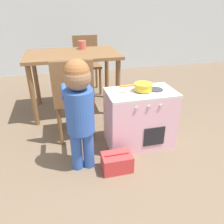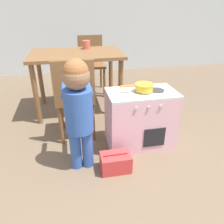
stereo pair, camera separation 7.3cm
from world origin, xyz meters
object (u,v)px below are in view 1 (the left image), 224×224
object	(u,v)px
dining_chair_near	(73,98)
dining_chair_far	(87,62)
play_kitchen	(140,118)
cup_on_table	(82,45)
toy_basket	(117,162)
dining_table	(73,62)
child_figure	(79,105)
toy_pot	(143,86)

from	to	relation	value
dining_chair_near	dining_chair_far	xyz separation A→B (m)	(0.32, 1.32, 0.00)
play_kitchen	cup_on_table	world-z (taller)	cup_on_table
cup_on_table	toy_basket	bearing A→B (deg)	-87.47
dining_chair_near	dining_chair_far	size ratio (longest dim) A/B	1.00
toy_basket	cup_on_table	bearing A→B (deg)	92.53
dining_table	dining_chair_near	world-z (taller)	dining_chair_near
dining_chair_far	cup_on_table	xyz separation A→B (m)	(-0.11, -0.45, 0.34)
dining_chair_far	toy_basket	bearing A→B (deg)	88.72
dining_table	dining_chair_far	distance (m)	0.72
play_kitchen	dining_table	distance (m)	1.11
toy_basket	dining_chair_far	size ratio (longest dim) A/B	0.30
cup_on_table	dining_chair_far	bearing A→B (deg)	76.58
dining_chair_far	dining_table	bearing A→B (deg)	68.63
toy_basket	dining_table	xyz separation A→B (m)	(-0.21, 1.25, 0.55)
dining_table	dining_chair_far	bearing A→B (deg)	68.63
dining_table	dining_chair_near	bearing A→B (deg)	-95.76
dining_chair_far	child_figure	bearing A→B (deg)	80.19
play_kitchen	toy_basket	distance (m)	0.50
toy_basket	cup_on_table	distance (m)	1.62
child_figure	cup_on_table	xyz separation A→B (m)	(0.20, 1.34, 0.20)
dining_table	dining_chair_near	xyz separation A→B (m)	(-0.07, -0.67, -0.18)
dining_chair_far	toy_pot	bearing A→B (deg)	100.29
dining_table	dining_chair_far	xyz separation A→B (m)	(0.25, 0.65, -0.18)
toy_pot	child_figure	world-z (taller)	child_figure
toy_basket	toy_pot	bearing A→B (deg)	45.91
toy_pot	toy_basket	distance (m)	0.70
child_figure	cup_on_table	distance (m)	1.37
dining_chair_near	toy_pot	bearing A→B (deg)	-21.96
toy_pot	dining_chair_far	bearing A→B (deg)	100.29
child_figure	dining_chair_far	bearing A→B (deg)	80.19
toy_basket	dining_chair_near	bearing A→B (deg)	115.65
toy_pot	play_kitchen	bearing A→B (deg)	-177.68
toy_pot	dining_chair_near	size ratio (longest dim) A/B	0.36
dining_chair_far	dining_chair_near	bearing A→B (deg)	76.32
dining_chair_near	cup_on_table	bearing A→B (deg)	76.19
play_kitchen	dining_chair_far	size ratio (longest dim) A/B	0.75
dining_chair_near	dining_chair_far	world-z (taller)	same
child_figure	dining_chair_far	world-z (taller)	child_figure
toy_basket	dining_table	world-z (taller)	dining_table
play_kitchen	toy_pot	xyz separation A→B (m)	(0.01, 0.00, 0.32)
toy_pot	child_figure	size ratio (longest dim) A/B	0.32
child_figure	dining_chair_near	world-z (taller)	child_figure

